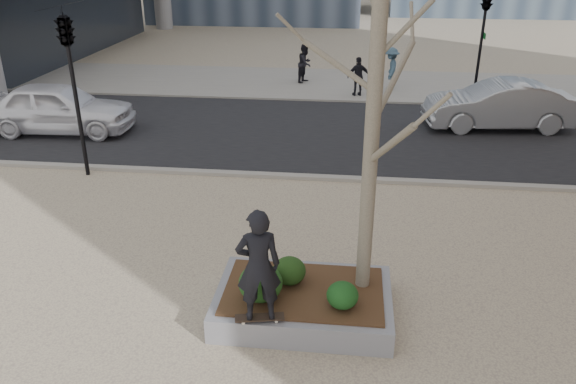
# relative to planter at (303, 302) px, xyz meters

# --- Properties ---
(ground) EXTENTS (120.00, 120.00, 0.00)m
(ground) POSITION_rel_planter_xyz_m (-1.00, 0.00, -0.23)
(ground) COLOR tan
(ground) RESTS_ON ground
(street) EXTENTS (60.00, 8.00, 0.02)m
(street) POSITION_rel_planter_xyz_m (-1.00, 10.00, -0.21)
(street) COLOR black
(street) RESTS_ON ground
(far_sidewalk) EXTENTS (60.00, 6.00, 0.02)m
(far_sidewalk) POSITION_rel_planter_xyz_m (-1.00, 17.00, -0.21)
(far_sidewalk) COLOR gray
(far_sidewalk) RESTS_ON ground
(planter) EXTENTS (3.00, 2.00, 0.45)m
(planter) POSITION_rel_planter_xyz_m (0.00, 0.00, 0.00)
(planter) COLOR gray
(planter) RESTS_ON ground
(planter_mulch) EXTENTS (2.70, 1.70, 0.04)m
(planter_mulch) POSITION_rel_planter_xyz_m (0.00, 0.00, 0.25)
(planter_mulch) COLOR #382314
(planter_mulch) RESTS_ON planter
(sycamore_tree) EXTENTS (2.80, 2.80, 6.60)m
(sycamore_tree) POSITION_rel_planter_xyz_m (1.00, 0.30, 3.56)
(sycamore_tree) COLOR gray
(sycamore_tree) RESTS_ON planter_mulch
(shrub_left) EXTENTS (0.73, 0.73, 0.62)m
(shrub_left) POSITION_rel_planter_xyz_m (-0.68, -0.34, 0.58)
(shrub_left) COLOR #143F15
(shrub_left) RESTS_ON planter_mulch
(shrub_middle) EXTENTS (0.57, 0.57, 0.48)m
(shrub_middle) POSITION_rel_planter_xyz_m (-0.27, 0.19, 0.51)
(shrub_middle) COLOR black
(shrub_middle) RESTS_ON planter_mulch
(shrub_right) EXTENTS (0.52, 0.52, 0.44)m
(shrub_right) POSITION_rel_planter_xyz_m (0.67, -0.41, 0.49)
(shrub_right) COLOR #143E17
(shrub_right) RESTS_ON planter_mulch
(skateboard) EXTENTS (0.80, 0.35, 0.08)m
(skateboard) POSITION_rel_planter_xyz_m (-0.62, -0.88, 0.26)
(skateboard) COLOR black
(skateboard) RESTS_ON planter
(skateboarder) EXTENTS (0.78, 0.61, 1.88)m
(skateboarder) POSITION_rel_planter_xyz_m (-0.62, -0.88, 1.24)
(skateboarder) COLOR black
(skateboarder) RESTS_ON skateboard
(police_car) EXTENTS (4.98, 2.20, 1.67)m
(police_car) POSITION_rel_planter_xyz_m (-8.97, 9.05, 0.63)
(police_car) COLOR white
(police_car) RESTS_ON street
(car_silver) EXTENTS (5.03, 2.15, 1.61)m
(car_silver) POSITION_rel_planter_xyz_m (5.63, 11.16, 0.60)
(car_silver) COLOR #95989D
(car_silver) RESTS_ON street
(pedestrian_a) EXTENTS (0.90, 1.00, 1.70)m
(pedestrian_a) POSITION_rel_planter_xyz_m (-1.47, 17.09, 0.65)
(pedestrian_a) COLOR black
(pedestrian_a) RESTS_ON far_sidewalk
(pedestrian_b) EXTENTS (0.74, 1.20, 1.79)m
(pedestrian_b) POSITION_rel_planter_xyz_m (2.26, 16.12, 0.69)
(pedestrian_b) COLOR #395468
(pedestrian_b) RESTS_ON far_sidewalk
(pedestrian_c) EXTENTS (1.00, 0.63, 1.58)m
(pedestrian_c) POSITION_rel_planter_xyz_m (0.90, 14.98, 0.59)
(pedestrian_c) COLOR black
(pedestrian_c) RESTS_ON far_sidewalk
(traffic_light_near) EXTENTS (0.60, 2.48, 4.50)m
(traffic_light_near) POSITION_rel_planter_xyz_m (-6.50, 5.60, 2.02)
(traffic_light_near) COLOR black
(traffic_light_near) RESTS_ON ground
(traffic_light_far) EXTENTS (0.60, 2.48, 4.50)m
(traffic_light_far) POSITION_rel_planter_xyz_m (5.50, 14.60, 2.02)
(traffic_light_far) COLOR black
(traffic_light_far) RESTS_ON ground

